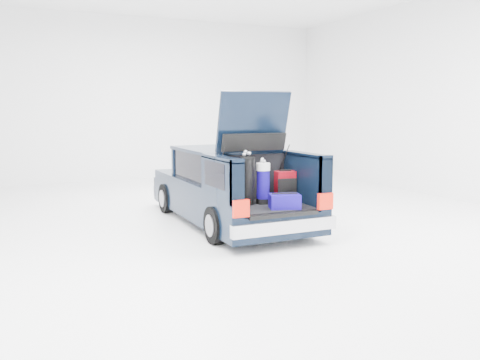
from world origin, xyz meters
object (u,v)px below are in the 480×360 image
blue_duffel (285,201)px  car (227,188)px  red_suitcase (285,186)px  blue_golf_bag (263,183)px  black_golf_bag (247,181)px

blue_duffel → car: bearing=112.8°
red_suitcase → blue_golf_bag: 0.48m
car → blue_golf_bag: car is taller
red_suitcase → blue_duffel: bearing=-112.8°
black_golf_bag → red_suitcase: bearing=5.9°
red_suitcase → blue_golf_bag: blue_golf_bag is taller
blue_golf_bag → black_golf_bag: bearing=-177.4°
red_suitcase → black_golf_bag: size_ratio=0.61×
blue_golf_bag → red_suitcase: bearing=14.3°
blue_golf_bag → blue_duffel: size_ratio=1.40×
car → black_golf_bag: bearing=-100.1°
car → black_golf_bag: 1.50m
black_golf_bag → car: bearing=82.2°
blue_duffel → black_golf_bag: bearing=146.3°
car → black_golf_bag: (-0.26, -1.44, 0.33)m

